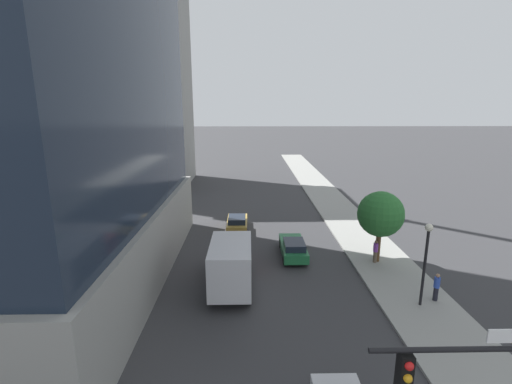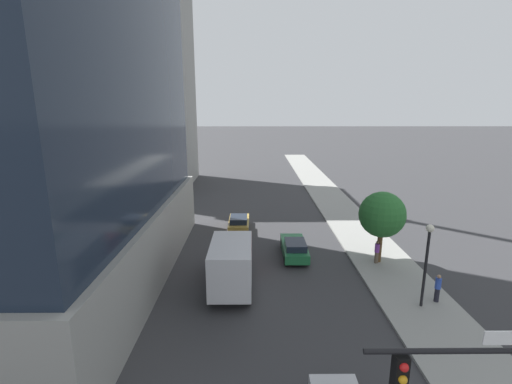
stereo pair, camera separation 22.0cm
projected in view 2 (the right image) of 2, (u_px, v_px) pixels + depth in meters
name	position (u px, v px, depth m)	size (l,w,h in m)	color
sidewalk	(386.00, 266.00, 26.21)	(4.62, 120.00, 0.15)	gray
construction_building	(137.00, 64.00, 49.72)	(20.15, 18.87, 40.53)	gray
street_lamp	(427.00, 252.00, 20.08)	(0.44, 0.44, 4.95)	black
street_tree	(382.00, 215.00, 25.93)	(3.32, 3.32, 5.30)	brown
car_green	(294.00, 248.00, 27.80)	(1.82, 4.72, 1.48)	#1E6638
car_gold	(239.00, 222.00, 33.90)	(1.88, 4.32, 1.40)	#AD8938
box_truck	(232.00, 261.00, 22.84)	(2.50, 6.67, 3.30)	#B21E1E
pedestrian_purple_shirt	(377.00, 252.00, 26.35)	(0.34, 0.34, 1.71)	brown
pedestrian_blue_shirt	(438.00, 288.00, 21.13)	(0.34, 0.34, 1.70)	black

